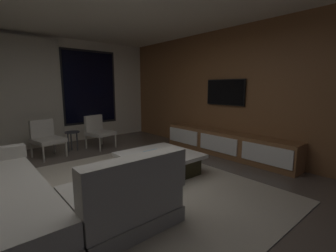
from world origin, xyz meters
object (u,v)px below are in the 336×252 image
sectional_couch (30,199)px  coffee_table (159,163)px  accent_chair_by_curtain (46,136)px  media_console (226,144)px  mounted_tv (225,92)px  book_stack_on_coffee_table (154,154)px  side_stool (72,135)px  accent_chair_near_window (98,130)px

sectional_couch → coffee_table: (1.97, 0.28, -0.10)m
accent_chair_by_curtain → media_console: 3.82m
media_console → mounted_tv: bearing=47.5°
book_stack_on_coffee_table → media_console: 1.95m
coffee_table → accent_chair_by_curtain: accent_chair_by_curtain is taller
sectional_couch → media_console: bearing=3.1°
sectional_couch → coffee_table: size_ratio=2.16×
sectional_couch → side_stool: 3.03m
media_console → accent_chair_near_window: bearing=125.7°
coffee_table → side_stool: bearing=104.2°
accent_chair_by_curtain → side_stool: 0.56m
accent_chair_near_window → accent_chair_by_curtain: size_ratio=1.00×
sectional_couch → accent_chair_by_curtain: bearing=73.3°
accent_chair_near_window → book_stack_on_coffee_table: bearing=-94.1°
sectional_couch → media_console: size_ratio=0.81×
accent_chair_near_window → side_stool: bearing=175.2°
accent_chair_by_curtain → mounted_tv: 3.95m
accent_chair_by_curtain → media_console: bearing=-39.9°
book_stack_on_coffee_table → sectional_couch: bearing=-174.4°
accent_chair_by_curtain → accent_chair_near_window: bearing=0.4°
book_stack_on_coffee_table → accent_chair_near_window: accent_chair_near_window is taller
coffee_table → media_console: size_ratio=0.37×
accent_chair_by_curtain → media_console: size_ratio=0.25×
mounted_tv → accent_chair_by_curtain: bearing=144.1°
accent_chair_by_curtain → media_console: (2.93, -2.45, -0.18)m
coffee_table → side_stool: size_ratio=2.52×
accent_chair_near_window → sectional_couch: bearing=-126.4°
coffee_table → accent_chair_near_window: (-0.01, 2.38, 0.25)m
book_stack_on_coffee_table → mounted_tv: size_ratio=0.31×
coffee_table → mounted_tv: 2.26m
media_console → mounted_tv: mounted_tv is taller
sectional_couch → media_console: 3.73m
sectional_couch → accent_chair_by_curtain: (0.80, 2.65, 0.14)m
sectional_couch → accent_chair_near_window: (1.96, 2.66, 0.14)m
coffee_table → accent_chair_by_curtain: (-1.17, 2.37, 0.25)m
coffee_table → book_stack_on_coffee_table: 0.31m
coffee_table → book_stack_on_coffee_table: book_stack_on_coffee_table is taller
accent_chair_by_curtain → side_stool: size_ratio=1.70×
coffee_table → accent_chair_near_window: size_ratio=1.49×
sectional_couch → coffee_table: sectional_couch is taller
sectional_couch → mounted_tv: 4.07m
sectional_couch → mounted_tv: bearing=5.8°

